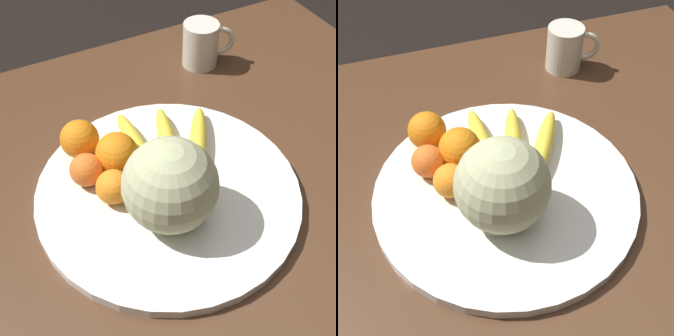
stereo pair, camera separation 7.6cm
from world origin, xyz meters
The scene contains 10 objects.
kitchen_table centered at (0.00, 0.00, 0.63)m, with size 1.23×1.07×0.72m.
fruit_bowl centered at (0.01, -0.04, 0.73)m, with size 0.45×0.45×0.02m.
melon centered at (0.04, 0.01, 0.81)m, with size 0.15×0.15×0.15m.
banana_bunch centered at (-0.02, -0.12, 0.76)m, with size 0.19×0.22×0.03m.
orange_front_left centered at (0.13, -0.12, 0.77)m, with size 0.06×0.06×0.06m.
orange_front_right centered at (0.10, -0.06, 0.77)m, with size 0.06×0.06×0.06m.
orange_mid_center centered at (0.11, -0.19, 0.78)m, with size 0.07×0.07×0.07m.
orange_back_left centered at (0.07, -0.12, 0.78)m, with size 0.07×0.07×0.07m.
produce_tag centered at (0.06, -0.06, 0.74)m, with size 0.09×0.04×0.00m.
ceramic_mug centered at (-0.24, -0.36, 0.77)m, with size 0.12×0.08×0.10m.
Camera 1 is at (0.25, 0.42, 1.35)m, focal length 50.00 mm.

